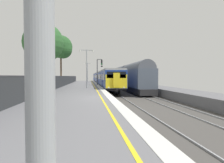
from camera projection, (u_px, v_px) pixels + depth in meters
ground at (139, 105)px, 15.08m from camera, size 17.40×110.00×1.21m
commuter_train_at_platform at (101, 78)px, 52.90m from camera, size 2.83×60.14×3.81m
freight_train_adjacent_track at (121, 76)px, 43.03m from camera, size 2.60×39.80×4.75m
signal_gantry at (99, 69)px, 36.08m from camera, size 1.10×0.24×4.91m
platform_lamp_mid at (87, 65)px, 26.05m from camera, size 2.00×0.20×5.32m
platform_lamp_far at (88, 71)px, 51.22m from camera, size 2.00×0.20×5.24m
platform_back_fence at (32, 87)px, 14.04m from camera, size 0.07×99.00×1.70m
background_tree_left at (43, 43)px, 21.96m from camera, size 4.61×4.61×7.87m
background_tree_centre at (62, 48)px, 35.33m from camera, size 4.25×4.25×9.26m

